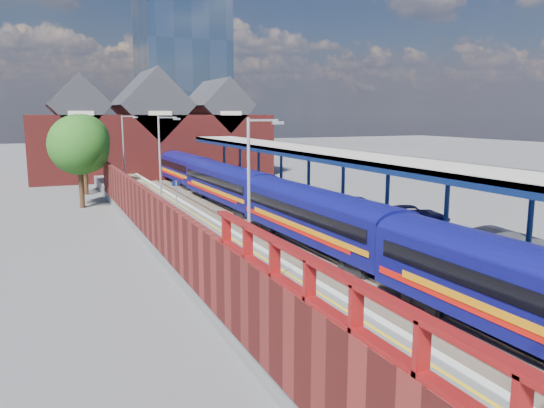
{
  "coord_description": "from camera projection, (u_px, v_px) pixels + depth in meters",
  "views": [
    {
      "loc": [
        -13.71,
        -12.57,
        8.14
      ],
      "look_at": [
        -0.64,
        17.13,
        2.6
      ],
      "focal_mm": 35.0,
      "sensor_mm": 36.0,
      "label": 1
    }
  ],
  "objects": [
    {
      "name": "glass_tower",
      "position": [
        181.0,
        42.0,
        90.89
      ],
      "size": [
        14.2,
        14.2,
        40.3
      ],
      "color": "#455E77",
      "rests_on": "ground"
    },
    {
      "name": "lamp_post_b",
      "position": [
        252.0,
        197.0,
        20.2
      ],
      "size": [
        1.48,
        0.18,
        7.0
      ],
      "color": "#A5A8AA",
      "rests_on": "left_platform"
    },
    {
      "name": "platform_sign",
      "position": [
        176.0,
        192.0,
        37.37
      ],
      "size": [
        0.55,
        0.08,
        2.5
      ],
      "color": "#A5A8AA",
      "rests_on": "left_platform"
    },
    {
      "name": "tree_far",
      "position": [
        85.0,
        142.0,
        53.15
      ],
      "size": [
        5.2,
        5.2,
        8.1
      ],
      "color": "#382314",
      "rests_on": "ground"
    },
    {
      "name": "lamp_post_c",
      "position": [
        162.0,
        162.0,
        34.63
      ],
      "size": [
        1.48,
        0.18,
        7.0
      ],
      "color": "#A5A8AA",
      "rests_on": "left_platform"
    },
    {
      "name": "parked_car_blue",
      "position": [
        412.0,
        216.0,
        34.06
      ],
      "size": [
        5.26,
        3.77,
        1.33
      ],
      "primitive_type": "imported",
      "rotation": [
        0.0,
        0.0,
        1.21
      ],
      "color": "#1A1557",
      "rests_on": "right_platform"
    },
    {
      "name": "station_building",
      "position": [
        151.0,
        134.0,
        69.56
      ],
      "size": [
        30.0,
        12.12,
        13.78
      ],
      "color": "maroon",
      "rests_on": "ground"
    },
    {
      "name": "right_platform",
      "position": [
        340.0,
        220.0,
        38.5
      ],
      "size": [
        6.0,
        76.0,
        1.0
      ],
      "primitive_type": "cube",
      "color": "#565659",
      "rests_on": "ground"
    },
    {
      "name": "parked_car_dark",
      "position": [
        360.0,
        206.0,
        37.93
      ],
      "size": [
        4.7,
        3.05,
        1.27
      ],
      "primitive_type": "imported",
      "rotation": [
        0.0,
        0.0,
        1.25
      ],
      "color": "black",
      "rests_on": "right_platform"
    },
    {
      "name": "canopy",
      "position": [
        321.0,
        153.0,
        39.25
      ],
      "size": [
        4.5,
        52.0,
        4.48
      ],
      "color": "navy",
      "rests_on": "right_platform"
    },
    {
      "name": "parked_car_silver",
      "position": [
        502.0,
        242.0,
        26.96
      ],
      "size": [
        4.52,
        2.1,
        1.43
      ],
      "primitive_type": "imported",
      "rotation": [
        0.0,
        0.0,
        1.43
      ],
      "color": "#9C9DA1",
      "rests_on": "right_platform"
    },
    {
      "name": "left_platform",
      "position": [
        185.0,
        235.0,
        33.93
      ],
      "size": [
        5.0,
        76.0,
        1.0
      ],
      "primitive_type": "cube",
      "color": "#565659",
      "rests_on": "ground"
    },
    {
      "name": "brick_wall",
      "position": [
        166.0,
        228.0,
        26.74
      ],
      "size": [
        0.35,
        50.0,
        3.86
      ],
      "color": "maroon",
      "rests_on": "left_platform"
    },
    {
      "name": "coping_left",
      "position": [
        219.0,
        223.0,
        34.77
      ],
      "size": [
        0.3,
        76.0,
        0.05
      ],
      "primitive_type": "cube",
      "color": "silver",
      "rests_on": "left_platform"
    },
    {
      "name": "train",
      "position": [
        263.0,
        195.0,
        39.65
      ],
      "size": [
        3.2,
        65.96,
        3.45
      ],
      "color": "#0D0E60",
      "rests_on": "ground"
    },
    {
      "name": "tree_near",
      "position": [
        81.0,
        147.0,
        45.53
      ],
      "size": [
        5.2,
        5.2,
        8.1
      ],
      "color": "#382314",
      "rests_on": "ground"
    },
    {
      "name": "lamp_post_d",
      "position": [
        125.0,
        148.0,
        49.07
      ],
      "size": [
        1.48,
        0.18,
        7.0
      ],
      "color": "#A5A8AA",
      "rests_on": "left_platform"
    },
    {
      "name": "rails",
      "position": [
        264.0,
        233.0,
        36.18
      ],
      "size": [
        4.51,
        76.0,
        0.14
      ],
      "color": "slate",
      "rests_on": "ground"
    },
    {
      "name": "ground",
      "position": [
        218.0,
        210.0,
        45.22
      ],
      "size": [
        240.0,
        240.0,
        0.0
      ],
      "primitive_type": "plane",
      "color": "#5B5B5E",
      "rests_on": "ground"
    },
    {
      "name": "coping_right",
      "position": [
        305.0,
        216.0,
        37.28
      ],
      "size": [
        0.3,
        76.0,
        0.05
      ],
      "primitive_type": "cube",
      "color": "silver",
      "rests_on": "right_platform"
    },
    {
      "name": "ballast_bed",
      "position": [
        264.0,
        234.0,
        36.19
      ],
      "size": [
        6.0,
        76.0,
        0.06
      ],
      "primitive_type": "cube",
      "color": "#473D33",
      "rests_on": "ground"
    },
    {
      "name": "yellow_line",
      "position": [
        211.0,
        225.0,
        34.54
      ],
      "size": [
        0.14,
        76.0,
        0.01
      ],
      "primitive_type": "cube",
      "color": "yellow",
      "rests_on": "left_platform"
    }
  ]
}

